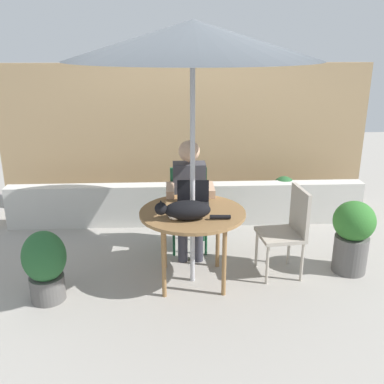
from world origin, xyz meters
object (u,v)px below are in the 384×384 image
object	(u,v)px
chair_occupied	(189,202)
potted_plant_corner	(45,264)
patio_umbrella	(193,40)
laptop	(193,198)
potted_plant_near_fence	(353,234)
chair_empty	(289,225)
person_seated	(189,192)
potted_plant_by_chair	(283,196)
cat	(185,210)
patio_table	(193,218)

from	to	relation	value
chair_occupied	potted_plant_corner	xyz separation A→B (m)	(-1.29, -1.04, -0.16)
chair_occupied	patio_umbrella	bearing A→B (deg)	-90.00
laptop	potted_plant_near_fence	distance (m)	1.59
patio_umbrella	laptop	distance (m)	1.41
patio_umbrella	chair_empty	world-z (taller)	patio_umbrella
person_seated	potted_plant_corner	world-z (taller)	person_seated
laptop	potted_plant_corner	size ratio (longest dim) A/B	0.48
chair_occupied	potted_plant_corner	world-z (taller)	chair_occupied
chair_occupied	potted_plant_by_chair	xyz separation A→B (m)	(1.24, 0.73, -0.21)
chair_empty	potted_plant_corner	world-z (taller)	chair_empty
patio_umbrella	cat	distance (m)	1.39
patio_table	chair_empty	bearing A→B (deg)	6.15
chair_occupied	chair_empty	world-z (taller)	same
person_seated	cat	size ratio (longest dim) A/B	1.85
chair_occupied	chair_empty	distance (m)	1.15
potted_plant_by_chair	potted_plant_corner	distance (m)	3.09
patio_umbrella	chair_empty	xyz separation A→B (m)	(0.93, 0.10, -1.67)
patio_umbrella	cat	size ratio (longest dim) A/B	3.56
patio_umbrella	laptop	xyz separation A→B (m)	(0.01, 0.19, -1.40)
potted_plant_near_fence	potted_plant_by_chair	bearing A→B (deg)	102.93
chair_occupied	laptop	size ratio (longest dim) A/B	2.78
patio_umbrella	laptop	size ratio (longest dim) A/B	7.46
patio_umbrella	laptop	bearing A→B (deg)	85.51
chair_empty	potted_plant_by_chair	distance (m)	1.46
potted_plant_corner	chair_occupied	bearing A→B (deg)	38.97
laptop	potted_plant_near_fence	size ratio (longest dim) A/B	0.43
chair_occupied	cat	xyz separation A→B (m)	(-0.08, -0.97, 0.29)
patio_table	potted_plant_corner	world-z (taller)	patio_table
chair_occupied	laptop	world-z (taller)	laptop
potted_plant_corner	potted_plant_by_chair	bearing A→B (deg)	35.06
patio_table	chair_empty	size ratio (longest dim) A/B	1.11
chair_occupied	chair_empty	size ratio (longest dim) A/B	1.00
chair_empty	potted_plant_near_fence	xyz separation A→B (m)	(0.63, 0.01, -0.11)
laptop	patio_umbrella	bearing A→B (deg)	-94.49
laptop	cat	xyz separation A→B (m)	(-0.09, -0.37, 0.02)
patio_umbrella	potted_plant_by_chair	size ratio (longest dim) A/B	4.19
potted_plant_near_fence	potted_plant_by_chair	size ratio (longest dim) A/B	1.31
patio_umbrella	potted_plant_corner	xyz separation A→B (m)	(-1.29, -0.26, -1.83)
potted_plant_by_chair	potted_plant_corner	size ratio (longest dim) A/B	0.86
cat	potted_plant_corner	size ratio (longest dim) A/B	1.01
potted_plant_by_chair	laptop	bearing A→B (deg)	-132.64
person_seated	patio_umbrella	bearing A→B (deg)	-90.00
chair_empty	cat	bearing A→B (deg)	-164.00
patio_umbrella	chair_occupied	world-z (taller)	patio_umbrella
patio_umbrella	person_seated	distance (m)	1.62
cat	potted_plant_corner	bearing A→B (deg)	-176.63
cat	potted_plant_corner	distance (m)	1.29
person_seated	patio_table	bearing A→B (deg)	-90.00
patio_umbrella	potted_plant_by_chair	world-z (taller)	patio_umbrella
laptop	potted_plant_near_fence	bearing A→B (deg)	-2.76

